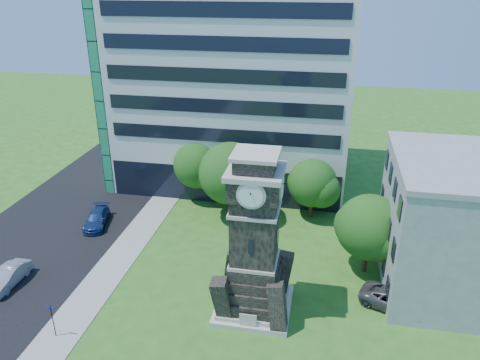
% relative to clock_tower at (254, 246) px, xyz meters
% --- Properties ---
extents(ground, '(160.00, 160.00, 0.00)m').
position_rel_clock_tower_xyz_m(ground, '(-3.00, -2.00, -5.28)').
color(ground, '#2F601B').
rests_on(ground, ground).
extents(sidewalk, '(3.00, 70.00, 0.06)m').
position_rel_clock_tower_xyz_m(sidewalk, '(-12.50, 3.00, -5.25)').
color(sidewalk, gray).
rests_on(sidewalk, ground).
extents(street, '(14.00, 80.00, 0.02)m').
position_rel_clock_tower_xyz_m(street, '(-21.00, 3.00, -5.27)').
color(street, black).
rests_on(street, ground).
extents(clock_tower, '(5.40, 5.40, 12.22)m').
position_rel_clock_tower_xyz_m(clock_tower, '(0.00, 0.00, 0.00)').
color(clock_tower, beige).
rests_on(clock_tower, ground).
extents(office_tall, '(26.20, 15.11, 28.60)m').
position_rel_clock_tower_xyz_m(office_tall, '(-6.20, 23.84, 8.94)').
color(office_tall, silver).
rests_on(office_tall, ground).
extents(car_street_mid, '(1.52, 4.35, 1.43)m').
position_rel_clock_tower_xyz_m(car_street_mid, '(-19.48, -0.85, -4.56)').
color(car_street_mid, '#929499').
rests_on(car_street_mid, ground).
extents(car_street_north, '(2.98, 5.05, 1.37)m').
position_rel_clock_tower_xyz_m(car_street_north, '(-17.08, 9.37, -4.59)').
color(car_street_north, navy).
rests_on(car_street_north, ground).
extents(car_east_lot, '(5.65, 4.20, 1.43)m').
position_rel_clock_tower_xyz_m(car_east_lot, '(10.21, 1.83, -4.57)').
color(car_east_lot, '#47474C').
rests_on(car_east_lot, ground).
extents(park_bench, '(1.92, 0.51, 0.99)m').
position_rel_clock_tower_xyz_m(park_bench, '(-0.28, -0.38, -4.75)').
color(park_bench, black).
rests_on(park_bench, ground).
extents(street_sign, '(0.61, 0.06, 2.55)m').
position_rel_clock_tower_xyz_m(street_sign, '(-12.72, -5.48, -3.68)').
color(street_sign, black).
rests_on(street_sign, ground).
extents(tree_nw, '(5.61, 5.10, 6.63)m').
position_rel_clock_tower_xyz_m(tree_nw, '(-8.79, 16.82, -1.37)').
color(tree_nw, '#332114').
rests_on(tree_nw, ground).
extents(tree_nc, '(6.70, 6.10, 7.99)m').
position_rel_clock_tower_xyz_m(tree_nc, '(-4.42, 13.12, -0.54)').
color(tree_nc, '#332114').
rests_on(tree_nc, ground).
extents(tree_ne, '(5.28, 4.80, 6.14)m').
position_rel_clock_tower_xyz_m(tree_ne, '(3.40, 15.06, -1.69)').
color(tree_ne, '#332114').
rests_on(tree_ne, ground).
extents(tree_east, '(5.84, 5.31, 6.81)m').
position_rel_clock_tower_xyz_m(tree_east, '(8.31, 6.33, -1.30)').
color(tree_east, '#332114').
rests_on(tree_east, ground).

